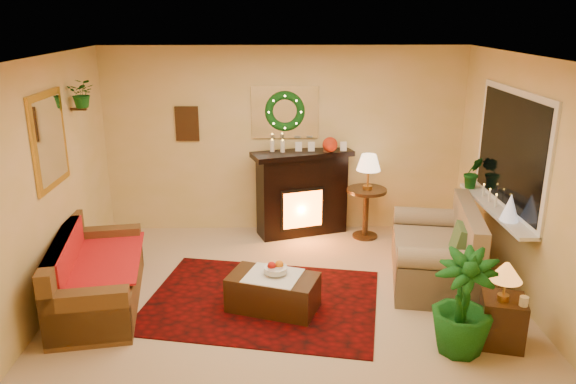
{
  "coord_description": "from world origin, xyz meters",
  "views": [
    {
      "loc": [
        -0.14,
        -5.46,
        3.01
      ],
      "look_at": [
        0.0,
        0.35,
        1.15
      ],
      "focal_mm": 35.0,
      "sensor_mm": 36.0,
      "label": 1
    }
  ],
  "objects_px": {
    "loveseat": "(434,246)",
    "coffee_table": "(273,291)",
    "side_table_round": "(366,215)",
    "end_table_square": "(502,318)",
    "sofa": "(97,267)",
    "fireplace": "(302,196)"
  },
  "relations": [
    {
      "from": "loveseat",
      "to": "coffee_table",
      "type": "bearing_deg",
      "value": -150.57
    },
    {
      "from": "side_table_round",
      "to": "end_table_square",
      "type": "xyz_separation_m",
      "value": [
        0.87,
        -2.69,
        -0.05
      ]
    },
    {
      "from": "sofa",
      "to": "fireplace",
      "type": "bearing_deg",
      "value": 32.22
    },
    {
      "from": "loveseat",
      "to": "coffee_table",
      "type": "height_order",
      "value": "loveseat"
    },
    {
      "from": "sofa",
      "to": "loveseat",
      "type": "distance_m",
      "value": 3.78
    },
    {
      "from": "fireplace",
      "to": "loveseat",
      "type": "distance_m",
      "value": 2.12
    },
    {
      "from": "side_table_round",
      "to": "end_table_square",
      "type": "relative_size",
      "value": 1.48
    },
    {
      "from": "fireplace",
      "to": "coffee_table",
      "type": "relative_size",
      "value": 1.34
    },
    {
      "from": "sofa",
      "to": "end_table_square",
      "type": "bearing_deg",
      "value": -21.46
    },
    {
      "from": "sofa",
      "to": "coffee_table",
      "type": "bearing_deg",
      "value": -14.55
    },
    {
      "from": "coffee_table",
      "to": "end_table_square",
      "type": "bearing_deg",
      "value": 1.66
    },
    {
      "from": "end_table_square",
      "to": "coffee_table",
      "type": "bearing_deg",
      "value": 162.02
    },
    {
      "from": "loveseat",
      "to": "sofa",
      "type": "bearing_deg",
      "value": -162.55
    },
    {
      "from": "side_table_round",
      "to": "coffee_table",
      "type": "relative_size",
      "value": 0.77
    },
    {
      "from": "fireplace",
      "to": "coffee_table",
      "type": "xyz_separation_m",
      "value": [
        -0.4,
        -2.18,
        -0.34
      ]
    },
    {
      "from": "sofa",
      "to": "loveseat",
      "type": "relative_size",
      "value": 1.16
    },
    {
      "from": "loveseat",
      "to": "end_table_square",
      "type": "relative_size",
      "value": 3.26
    },
    {
      "from": "loveseat",
      "to": "end_table_square",
      "type": "height_order",
      "value": "loveseat"
    },
    {
      "from": "side_table_round",
      "to": "end_table_square",
      "type": "bearing_deg",
      "value": -72.01
    },
    {
      "from": "sofa",
      "to": "side_table_round",
      "type": "xyz_separation_m",
      "value": [
        3.16,
        1.82,
        -0.11
      ]
    },
    {
      "from": "sofa",
      "to": "side_table_round",
      "type": "distance_m",
      "value": 3.64
    },
    {
      "from": "loveseat",
      "to": "end_table_square",
      "type": "distance_m",
      "value": 1.39
    }
  ]
}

